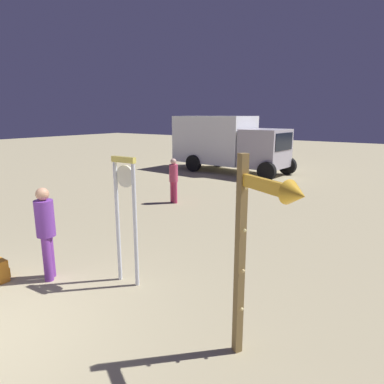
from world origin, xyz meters
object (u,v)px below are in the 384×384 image
Objects in this scene: backpack at (0,270)px; person_distant at (174,178)px; standing_clock at (126,208)px; arrow_sign at (257,233)px; person_near_clock at (46,229)px; box_truck_near at (226,142)px.

backpack is 0.27× the size of person_distant.
arrow_sign is at bearing -13.77° from standing_clock.
person_distant is at bearing 119.66° from standing_clock.
arrow_sign is 6.18× the size of backpack.
arrow_sign reaches higher than backpack.
person_near_clock is 1.12× the size of person_distant.
standing_clock is 0.35× the size of box_truck_near.
person_distant is at bearing 105.06° from person_near_clock.
backpack is 13.81m from box_truck_near.
backpack is (-1.99, -1.33, -1.22)m from standing_clock.
person_near_clock is 6.02m from person_distant.
arrow_sign is at bearing 0.91° from person_near_clock.
arrow_sign is 1.65× the size of person_distant.
person_near_clock is at bearing 40.71° from backpack.
standing_clock is 1.49× the size of person_distant.
backpack is (-4.78, -0.65, -1.52)m from arrow_sign.
box_truck_near is at bearing 120.54° from arrow_sign.
backpack is (-0.67, -0.58, -0.77)m from person_near_clock.
person_near_clock is (-4.11, -0.07, -0.75)m from arrow_sign.
arrow_sign reaches higher than person_distant.
arrow_sign is at bearing 7.69° from backpack.
arrow_sign is 1.48× the size of person_near_clock.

